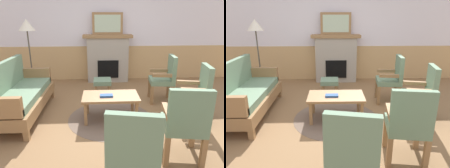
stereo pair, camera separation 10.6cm
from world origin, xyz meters
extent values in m
plane|color=olive|center=(0.00, 0.00, 0.00)|extent=(14.00, 14.00, 0.00)
cube|color=white|center=(0.00, 2.60, 1.35)|extent=(7.20, 0.12, 2.70)
cube|color=tan|center=(0.00, 2.53, 0.47)|extent=(7.20, 0.02, 0.95)
cube|color=#A39989|center=(0.00, 2.35, 0.60)|extent=(1.10, 0.36, 1.20)
cube|color=black|center=(0.00, 2.16, 0.38)|extent=(0.56, 0.02, 0.48)
cube|color=olive|center=(0.00, 2.35, 1.24)|extent=(1.30, 0.44, 0.08)
cube|color=olive|center=(0.00, 2.35, 1.56)|extent=(0.80, 0.03, 0.56)
cube|color=#B2C6A8|center=(0.00, 2.33, 1.56)|extent=(0.68, 0.01, 0.44)
cube|color=olive|center=(-1.30, -0.55, 0.08)|extent=(0.08, 0.08, 0.16)
cube|color=olive|center=(-1.30, 1.13, 0.08)|extent=(0.08, 0.08, 0.16)
cube|color=olive|center=(-1.90, 1.13, 0.08)|extent=(0.08, 0.08, 0.16)
cube|color=olive|center=(-1.60, 0.29, 0.26)|extent=(0.70, 1.80, 0.20)
cube|color=gray|center=(-1.60, 0.29, 0.42)|extent=(0.60, 1.70, 0.12)
cube|color=gray|center=(-1.90, 0.29, 0.73)|extent=(0.10, 1.70, 0.50)
cube|color=olive|center=(-1.60, -0.56, 0.53)|extent=(0.60, 0.10, 0.30)
cube|color=olive|center=(-1.60, 1.14, 0.53)|extent=(0.60, 0.10, 0.30)
cube|color=olive|center=(-0.46, -0.15, 0.20)|extent=(0.05, 0.05, 0.40)
cube|color=olive|center=(0.38, -0.15, 0.20)|extent=(0.05, 0.05, 0.40)
cube|color=olive|center=(-0.46, 0.29, 0.20)|extent=(0.05, 0.05, 0.40)
cube|color=olive|center=(0.38, 0.29, 0.20)|extent=(0.05, 0.05, 0.40)
cube|color=olive|center=(-0.04, 0.07, 0.42)|extent=(0.96, 0.56, 0.04)
cylinder|color=brown|center=(-0.04, 0.07, 0.00)|extent=(1.49, 1.49, 0.01)
cube|color=navy|center=(-0.11, 0.02, 0.46)|extent=(0.22, 0.13, 0.03)
cube|color=olive|center=(-0.32, 1.14, 0.13)|extent=(0.05, 0.05, 0.26)
cube|color=olive|center=(-0.02, 1.14, 0.13)|extent=(0.05, 0.05, 0.26)
cube|color=olive|center=(-0.32, 1.44, 0.13)|extent=(0.05, 0.05, 0.26)
cube|color=olive|center=(-0.02, 1.44, 0.13)|extent=(0.05, 0.05, 0.26)
cube|color=gray|center=(-0.17, 1.29, 0.31)|extent=(0.40, 0.40, 0.10)
cube|color=olive|center=(1.07, -0.22, 0.20)|extent=(0.07, 0.07, 0.40)
cube|color=olive|center=(1.16, 0.19, 0.20)|extent=(0.07, 0.07, 0.40)
cube|color=olive|center=(1.48, -0.31, 0.20)|extent=(0.07, 0.07, 0.40)
cube|color=olive|center=(1.57, 0.11, 0.20)|extent=(0.07, 0.07, 0.40)
cube|color=gray|center=(1.32, -0.06, 0.45)|extent=(0.57, 0.57, 0.10)
cube|color=gray|center=(1.52, -0.10, 0.74)|extent=(0.18, 0.49, 0.48)
cube|color=olive|center=(1.28, -0.26, 0.62)|extent=(0.44, 0.16, 0.06)
cube|color=olive|center=(1.36, 0.14, 0.62)|extent=(0.44, 0.16, 0.06)
cube|color=olive|center=(0.83, 0.64, 0.20)|extent=(0.07, 0.07, 0.40)
cube|color=olive|center=(0.88, 1.06, 0.20)|extent=(0.07, 0.07, 0.40)
cube|color=olive|center=(1.25, 0.59, 0.20)|extent=(0.07, 0.07, 0.40)
cube|color=olive|center=(1.29, 1.01, 0.20)|extent=(0.07, 0.07, 0.40)
cube|color=gray|center=(1.06, 0.82, 0.45)|extent=(0.53, 0.53, 0.10)
cube|color=gray|center=(1.26, 0.80, 0.74)|extent=(0.13, 0.49, 0.48)
cube|color=olive|center=(1.04, 0.62, 0.62)|extent=(0.44, 0.12, 0.06)
cube|color=olive|center=(1.09, 1.03, 0.62)|extent=(0.44, 0.12, 0.06)
cube|color=olive|center=(-0.07, -1.30, 0.20)|extent=(0.07, 0.07, 0.40)
cube|color=olive|center=(0.34, -1.38, 0.20)|extent=(0.07, 0.07, 0.40)
cube|color=gray|center=(0.10, -1.54, 0.45)|extent=(0.56, 0.56, 0.10)
cube|color=gray|center=(0.06, -1.74, 0.74)|extent=(0.49, 0.17, 0.48)
cube|color=olive|center=(-0.11, -1.51, 0.62)|extent=(0.15, 0.45, 0.06)
cube|color=olive|center=(0.30, -1.58, 0.62)|extent=(0.15, 0.45, 0.06)
cube|color=olive|center=(0.62, -0.77, 0.20)|extent=(0.07, 0.07, 0.40)
cube|color=olive|center=(1.03, -0.83, 0.20)|extent=(0.07, 0.07, 0.40)
cube|color=olive|center=(0.56, -1.19, 0.20)|extent=(0.07, 0.07, 0.40)
cube|color=olive|center=(0.98, -1.25, 0.20)|extent=(0.07, 0.07, 0.40)
cube|color=gray|center=(0.80, -1.01, 0.45)|extent=(0.54, 0.54, 0.10)
cube|color=gray|center=(0.77, -1.21, 0.74)|extent=(0.49, 0.15, 0.48)
cube|color=olive|center=(0.59, -0.98, 0.62)|extent=(0.13, 0.45, 0.06)
cube|color=olive|center=(1.00, -1.04, 0.62)|extent=(0.13, 0.45, 0.06)
cylinder|color=#332D28|center=(-1.83, 1.60, 0.01)|extent=(0.24, 0.24, 0.03)
cylinder|color=#4C473D|center=(-1.83, 1.60, 0.73)|extent=(0.03, 0.03, 1.40)
cone|color=silver|center=(-1.83, 1.60, 1.55)|extent=(0.36, 0.36, 0.25)
camera|label=1|loc=(-0.21, -3.20, 1.71)|focal=32.77mm
camera|label=2|loc=(-0.10, -3.21, 1.71)|focal=32.77mm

